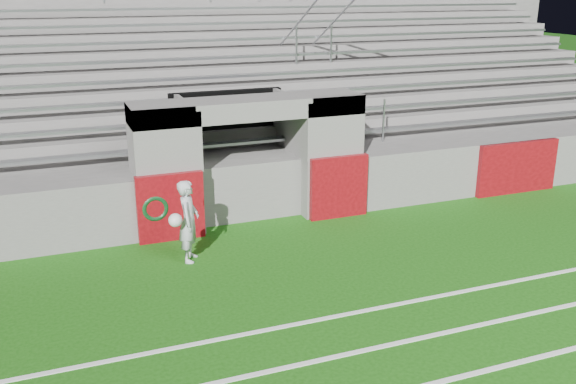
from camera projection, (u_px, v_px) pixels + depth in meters
name	position (u px, v px, depth m)	size (l,w,h in m)	color
ground	(316.00, 288.00, 10.63)	(90.00, 90.00, 0.00)	#154D0C
stadium_structure	(199.00, 113.00, 17.23)	(26.00, 8.48, 5.42)	#63615E
goalkeeper_with_ball	(188.00, 221.00, 11.45)	(0.67, 0.65, 1.51)	#B4B8BE
hose_coil	(155.00, 205.00, 12.27)	(0.60, 0.16, 0.66)	#0E4613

